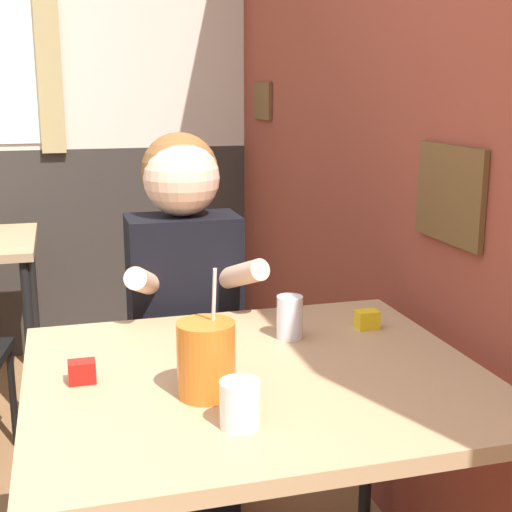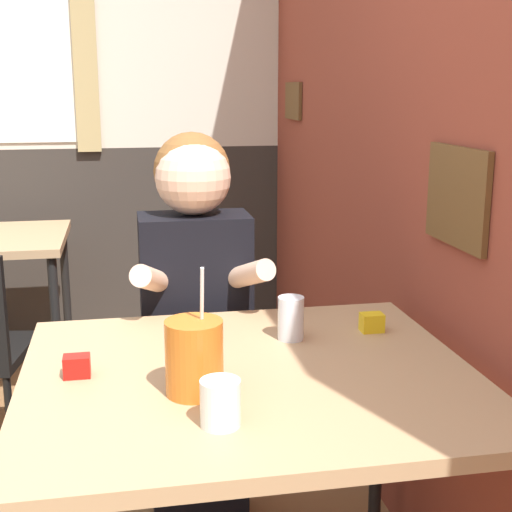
# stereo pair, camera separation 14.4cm
# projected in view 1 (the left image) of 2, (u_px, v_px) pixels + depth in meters

# --- Properties ---
(brick_wall_right) EXTENTS (0.08, 4.60, 2.70)m
(brick_wall_right) POSITION_uv_depth(u_px,v_px,m) (339.00, 104.00, 2.65)
(brick_wall_right) COLOR brown
(brick_wall_right) RESTS_ON ground_plane
(back_wall) EXTENTS (5.22, 0.09, 2.70)m
(back_wall) POSITION_uv_depth(u_px,v_px,m) (27.00, 98.00, 3.59)
(back_wall) COLOR beige
(back_wall) RESTS_ON ground_plane
(main_table) EXTENTS (1.05, 0.91, 0.77)m
(main_table) POSITION_uv_depth(u_px,v_px,m) (256.00, 397.00, 1.67)
(main_table) COLOR tan
(main_table) RESTS_ON ground_plane
(person_seated) EXTENTS (0.42, 0.42, 1.28)m
(person_seated) POSITION_uv_depth(u_px,v_px,m) (185.00, 319.00, 2.23)
(person_seated) COLOR black
(person_seated) RESTS_ON ground_plane
(cocktail_pitcher) EXTENTS (0.12, 0.12, 0.28)m
(cocktail_pitcher) POSITION_uv_depth(u_px,v_px,m) (206.00, 359.00, 1.51)
(cocktail_pitcher) COLOR #C6661E
(cocktail_pitcher) RESTS_ON main_table
(glass_near_pitcher) EXTENTS (0.07, 0.07, 0.11)m
(glass_near_pitcher) POSITION_uv_depth(u_px,v_px,m) (290.00, 317.00, 1.86)
(glass_near_pitcher) COLOR silver
(glass_near_pitcher) RESTS_ON main_table
(glass_center) EXTENTS (0.08, 0.08, 0.09)m
(glass_center) POSITION_uv_depth(u_px,v_px,m) (240.00, 404.00, 1.37)
(glass_center) COLOR silver
(glass_center) RESTS_ON main_table
(condiment_ketchup) EXTENTS (0.06, 0.04, 0.05)m
(condiment_ketchup) POSITION_uv_depth(u_px,v_px,m) (82.00, 372.00, 1.58)
(condiment_ketchup) COLOR #B7140F
(condiment_ketchup) RESTS_ON main_table
(condiment_mustard) EXTENTS (0.06, 0.04, 0.05)m
(condiment_mustard) POSITION_uv_depth(u_px,v_px,m) (367.00, 319.00, 1.94)
(condiment_mustard) COLOR yellow
(condiment_mustard) RESTS_ON main_table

